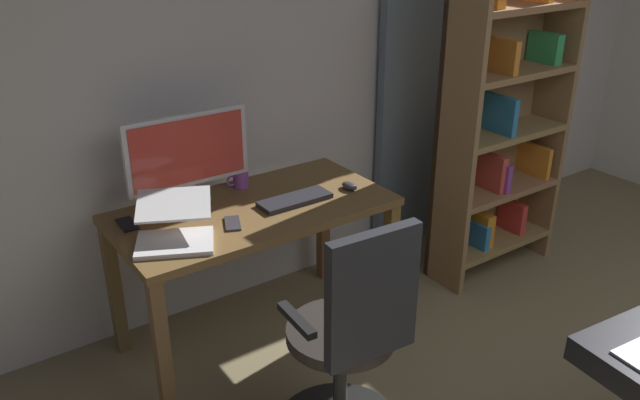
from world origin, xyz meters
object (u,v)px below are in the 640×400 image
object	(u,v)px
bookshelf	(498,129)
cell_phone_by_monitor	(233,223)
laptop	(174,228)
computer_monitor	(188,153)
mug_coffee	(240,179)
computer_keyboard	(295,200)
office_chair	(350,350)
desk	(254,225)
cell_phone_face_up	(127,224)
computer_mouse	(349,186)

from	to	relation	value
bookshelf	cell_phone_by_monitor	bearing A→B (deg)	-0.75
laptop	cell_phone_by_monitor	bearing A→B (deg)	-155.53
computer_monitor	bookshelf	distance (m)	1.82
mug_coffee	laptop	bearing A→B (deg)	34.56
computer_keyboard	cell_phone_by_monitor	xyz separation A→B (m)	(0.37, 0.04, -0.01)
office_chair	computer_keyboard	xyz separation A→B (m)	(-0.27, -0.81, 0.27)
desk	bookshelf	xyz separation A→B (m)	(-1.57, 0.14, 0.24)
computer_keyboard	bookshelf	distance (m)	1.38
mug_coffee	bookshelf	size ratio (longest dim) A/B	0.07
laptop	mug_coffee	bearing A→B (deg)	-119.46
bookshelf	cell_phone_face_up	bearing A→B (deg)	-7.72
computer_keyboard	laptop	world-z (taller)	laptop
computer_monitor	laptop	world-z (taller)	computer_monitor
office_chair	computer_mouse	world-z (taller)	office_chair
cell_phone_face_up	bookshelf	bearing A→B (deg)	174.39
laptop	bookshelf	distance (m)	2.02
desk	computer_keyboard	distance (m)	0.24
office_chair	computer_keyboard	distance (m)	0.90
computer_keyboard	mug_coffee	bearing A→B (deg)	-67.33
computer_mouse	cell_phone_by_monitor	xyz separation A→B (m)	(0.68, 0.02, -0.01)
laptop	cell_phone_face_up	size ratio (longest dim) A/B	3.21
cell_phone_by_monitor	cell_phone_face_up	bearing A→B (deg)	-10.55
laptop	cell_phone_face_up	xyz separation A→B (m)	(0.12, -0.26, -0.05)
computer_monitor	cell_phone_by_monitor	distance (m)	0.42
cell_phone_face_up	mug_coffee	distance (m)	0.64
desk	cell_phone_by_monitor	size ratio (longest dim) A/B	9.30
computer_keyboard	bookshelf	world-z (taller)	bookshelf
desk	computer_monitor	world-z (taller)	computer_monitor
computer_mouse	mug_coffee	bearing A→B (deg)	-37.49
mug_coffee	computer_keyboard	bearing A→B (deg)	112.67
cell_phone_by_monitor	bookshelf	xyz separation A→B (m)	(-1.74, 0.02, 0.13)
desk	cell_phone_by_monitor	bearing A→B (deg)	33.94
laptop	mug_coffee	xyz separation A→B (m)	(-0.51, -0.35, -0.01)
laptop	computer_mouse	size ratio (longest dim) A/B	4.62
cell_phone_by_monitor	mug_coffee	xyz separation A→B (m)	(-0.23, -0.36, 0.04)
cell_phone_face_up	bookshelf	size ratio (longest dim) A/B	0.08
computer_keyboard	computer_monitor	bearing A→B (deg)	-36.11
computer_mouse	bookshelf	xyz separation A→B (m)	(-1.06, 0.04, 0.12)
computer_mouse	cell_phone_face_up	xyz separation A→B (m)	(1.08, -0.25, -0.01)
computer_keyboard	office_chair	bearing A→B (deg)	71.47
laptop	computer_monitor	bearing A→B (deg)	-98.79
cell_phone_by_monitor	bookshelf	world-z (taller)	bookshelf
bookshelf	laptop	bearing A→B (deg)	-0.85
computer_monitor	mug_coffee	size ratio (longest dim) A/B	5.02
computer_monitor	computer_mouse	size ratio (longest dim) A/B	6.19
computer_keyboard	laptop	bearing A→B (deg)	3.20
desk	laptop	xyz separation A→B (m)	(0.45, 0.11, 0.16)
office_chair	cell_phone_face_up	size ratio (longest dim) A/B	7.48
office_chair	laptop	bearing A→B (deg)	119.28
computer_keyboard	computer_mouse	distance (m)	0.32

